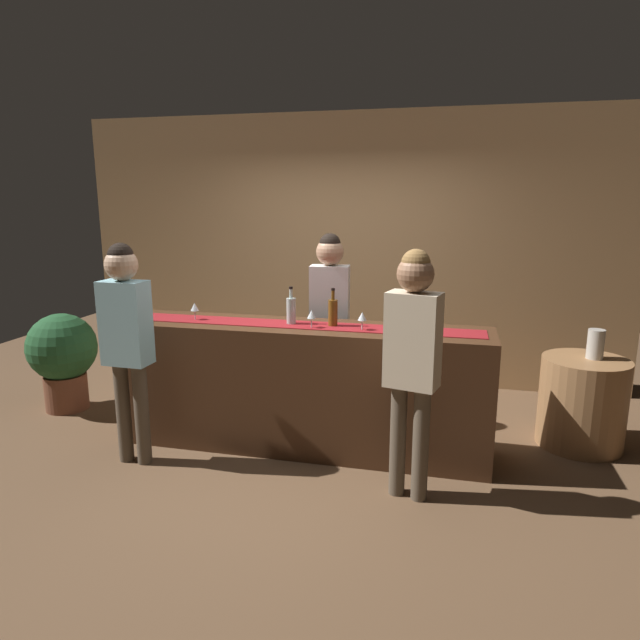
% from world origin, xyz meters
% --- Properties ---
extents(ground_plane, '(10.00, 10.00, 0.00)m').
position_xyz_m(ground_plane, '(0.00, 0.00, 0.00)').
color(ground_plane, brown).
extents(back_wall, '(6.00, 0.12, 2.90)m').
position_xyz_m(back_wall, '(0.00, 1.90, 1.45)').
color(back_wall, tan).
rests_on(back_wall, ground).
extents(bar_counter, '(2.99, 0.60, 1.02)m').
position_xyz_m(bar_counter, '(0.00, 0.00, 0.51)').
color(bar_counter, '#472B19').
rests_on(bar_counter, ground).
extents(counter_runner_cloth, '(2.84, 0.28, 0.01)m').
position_xyz_m(counter_runner_cloth, '(0.00, 0.00, 1.03)').
color(counter_runner_cloth, maroon).
rests_on(counter_runner_cloth, bar_counter).
extents(wine_bottle_clear, '(0.07, 0.07, 0.30)m').
position_xyz_m(wine_bottle_clear, '(-0.08, 0.02, 1.14)').
color(wine_bottle_clear, '#B2C6C1').
rests_on(wine_bottle_clear, bar_counter).
extents(wine_bottle_amber, '(0.07, 0.07, 0.30)m').
position_xyz_m(wine_bottle_amber, '(0.25, 0.02, 1.14)').
color(wine_bottle_amber, brown).
rests_on(wine_bottle_amber, bar_counter).
extents(wine_glass_near_customer, '(0.07, 0.07, 0.14)m').
position_xyz_m(wine_glass_near_customer, '(-0.90, -0.02, 1.13)').
color(wine_glass_near_customer, silver).
rests_on(wine_glass_near_customer, bar_counter).
extents(wine_glass_mid_counter, '(0.07, 0.07, 0.14)m').
position_xyz_m(wine_glass_mid_counter, '(0.11, -0.08, 1.13)').
color(wine_glass_mid_counter, silver).
rests_on(wine_glass_mid_counter, bar_counter).
extents(wine_glass_far_end, '(0.07, 0.07, 0.14)m').
position_xyz_m(wine_glass_far_end, '(0.50, -0.07, 1.13)').
color(wine_glass_far_end, silver).
rests_on(wine_glass_far_end, bar_counter).
extents(bartender, '(0.36, 0.24, 1.71)m').
position_xyz_m(bartender, '(0.11, 0.58, 1.06)').
color(bartender, '#26262B').
rests_on(bartender, ground).
extents(customer_sipping, '(0.38, 0.28, 1.70)m').
position_xyz_m(customer_sipping, '(0.92, -0.60, 1.05)').
color(customer_sipping, brown).
rests_on(customer_sipping, ground).
extents(customer_browsing, '(0.35, 0.24, 1.70)m').
position_xyz_m(customer_browsing, '(-1.19, -0.57, 1.05)').
color(customer_browsing, brown).
rests_on(customer_browsing, ground).
extents(round_side_table, '(0.68, 0.68, 0.74)m').
position_xyz_m(round_side_table, '(2.24, 0.55, 0.37)').
color(round_side_table, '#996B42').
rests_on(round_side_table, ground).
extents(vase_on_side_table, '(0.13, 0.13, 0.24)m').
position_xyz_m(vase_on_side_table, '(2.30, 0.58, 0.86)').
color(vase_on_side_table, '#B7B2A8').
rests_on(vase_on_side_table, round_side_table).
extents(potted_plant_tall, '(0.64, 0.64, 0.94)m').
position_xyz_m(potted_plant_tall, '(-2.44, 0.28, 0.54)').
color(potted_plant_tall, brown).
rests_on(potted_plant_tall, ground).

